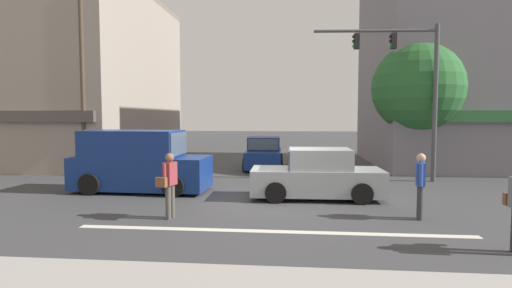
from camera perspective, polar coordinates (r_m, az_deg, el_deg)
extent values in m
plane|color=#3D3D3F|center=(12.59, 3.16, -7.93)|extent=(120.00, 120.00, 0.00)
cube|color=silver|center=(9.19, 2.24, -12.36)|extent=(9.00, 0.24, 0.01)
cube|color=gray|center=(26.45, -26.10, 8.06)|extent=(10.94, 11.98, 9.37)
cube|color=slate|center=(25.56, 32.17, 9.88)|extent=(13.99, 10.02, 11.02)
cylinder|color=#4C3823|center=(19.34, 21.89, -0.53)|extent=(0.32, 0.32, 2.36)
sphere|color=#28602D|center=(19.34, 22.09, 7.45)|extent=(4.03, 4.03, 4.03)
cylinder|color=brown|center=(18.96, -23.49, 8.44)|extent=(0.22, 0.22, 8.38)
cylinder|color=#47474C|center=(17.33, 24.22, 5.28)|extent=(0.18, 0.18, 6.20)
cylinder|color=#47474C|center=(16.91, 16.67, 15.23)|extent=(4.80, 0.41, 0.12)
cube|color=black|center=(17.02, 19.06, 13.73)|extent=(0.21, 0.25, 0.60)
sphere|color=black|center=(17.02, 18.68, 14.36)|extent=(0.12, 0.12, 0.12)
sphere|color=black|center=(16.99, 18.66, 13.76)|extent=(0.12, 0.12, 0.12)
sphere|color=green|center=(16.96, 18.65, 13.16)|extent=(0.12, 0.12, 0.12)
cube|color=black|center=(16.67, 14.18, 14.04)|extent=(0.21, 0.25, 0.60)
sphere|color=black|center=(16.68, 13.77, 14.67)|extent=(0.12, 0.12, 0.12)
sphere|color=black|center=(16.65, 13.76, 14.06)|extent=(0.12, 0.12, 0.12)
sphere|color=green|center=(16.62, 13.75, 13.45)|extent=(0.12, 0.12, 0.12)
cube|color=#999EA3|center=(12.83, 8.62, -5.29)|extent=(4.14, 1.80, 0.80)
cube|color=#999EA3|center=(12.74, 9.11, -2.10)|extent=(1.94, 1.60, 0.64)
cube|color=#475666|center=(12.69, 4.74, -2.08)|extent=(0.09, 1.44, 0.54)
cylinder|color=black|center=(11.99, 2.82, -6.97)|extent=(0.64, 0.20, 0.64)
cylinder|color=black|center=(13.66, 2.99, -5.63)|extent=(0.64, 0.20, 0.64)
cylinder|color=black|center=(12.20, 14.93, -6.90)|extent=(0.64, 0.20, 0.64)
cylinder|color=black|center=(13.85, 13.61, -5.60)|extent=(0.64, 0.20, 0.64)
cube|color=navy|center=(20.01, 1.14, -1.96)|extent=(1.84, 4.16, 0.80)
cube|color=navy|center=(20.05, 1.15, 0.12)|extent=(1.62, 1.95, 0.64)
cube|color=#475666|center=(19.08, 1.03, -0.07)|extent=(1.44, 0.11, 0.54)
cylinder|color=black|center=(18.76, 3.57, -3.03)|extent=(0.20, 0.65, 0.64)
cylinder|color=black|center=(18.83, -1.62, -3.00)|extent=(0.20, 0.65, 0.64)
cylinder|color=black|center=(21.28, 3.57, -2.21)|extent=(0.20, 0.65, 0.64)
cylinder|color=black|center=(21.35, -1.01, -2.18)|extent=(0.20, 0.65, 0.64)
cube|color=navy|center=(14.42, -15.97, -3.89)|extent=(4.65, 1.97, 1.10)
cube|color=navy|center=(14.44, -17.14, 0.08)|extent=(3.25, 1.89, 0.90)
cube|color=#475666|center=(13.85, -11.02, 0.03)|extent=(0.11, 1.66, 0.76)
cylinder|color=black|center=(14.84, -9.46, -4.76)|extent=(0.73, 0.22, 0.72)
cylinder|color=black|center=(13.11, -11.76, -5.93)|extent=(0.73, 0.22, 0.72)
cylinder|color=black|center=(15.88, -19.40, -4.36)|extent=(0.73, 0.22, 0.72)
cylinder|color=black|center=(14.28, -22.71, -5.35)|extent=(0.73, 0.22, 0.72)
cylinder|color=slate|center=(9.18, 32.73, -5.67)|extent=(0.09, 0.09, 0.56)
cube|color=brown|center=(9.30, 32.67, -6.65)|extent=(0.28, 0.13, 0.24)
cylinder|color=#4C4742|center=(10.51, -11.89, -7.98)|extent=(0.14, 0.14, 0.86)
cylinder|color=#4C4742|center=(10.37, -12.43, -8.16)|extent=(0.14, 0.14, 0.86)
cube|color=maroon|center=(10.32, -12.21, -4.15)|extent=(0.31, 0.41, 0.58)
sphere|color=brown|center=(10.27, -12.24, -1.88)|extent=(0.22, 0.22, 0.22)
cylinder|color=maroon|center=(10.52, -11.50, -3.99)|extent=(0.09, 0.09, 0.56)
cylinder|color=maroon|center=(10.12, -12.95, -4.32)|extent=(0.09, 0.09, 0.56)
cube|color=brown|center=(10.10, -13.38, -5.34)|extent=(0.30, 0.19, 0.24)
cylinder|color=#333338|center=(10.85, 22.38, -7.82)|extent=(0.14, 0.14, 0.86)
cylinder|color=#333338|center=(11.03, 22.34, -7.63)|extent=(0.14, 0.14, 0.86)
cube|color=#2D4CA5|center=(10.82, 22.46, -3.99)|extent=(0.30, 0.40, 0.58)
sphere|color=tan|center=(10.78, 22.51, -1.83)|extent=(0.22, 0.22, 0.22)
cylinder|color=#2D4CA5|center=(10.58, 22.51, -4.16)|extent=(0.09, 0.09, 0.56)
cylinder|color=#2D4CA5|center=(11.06, 22.41, -3.82)|extent=(0.09, 0.09, 0.56)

